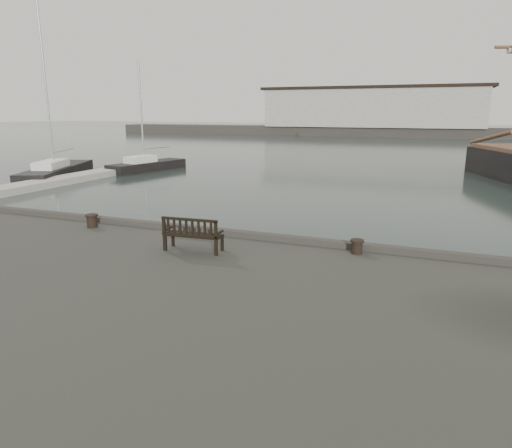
{
  "coord_description": "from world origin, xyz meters",
  "views": [
    {
      "loc": [
        6.16,
        -12.5,
        5.28
      ],
      "look_at": [
        1.44,
        -0.5,
        2.1
      ],
      "focal_mm": 32.0,
      "sensor_mm": 36.0,
      "label": 1
    }
  ],
  "objects": [
    {
      "name": "bollard_left",
      "position": [
        -4.24,
        -0.86,
        1.78
      ],
      "size": [
        0.42,
        0.42,
        0.44
      ],
      "primitive_type": "cylinder",
      "rotation": [
        0.0,
        0.0,
        -0.0
      ],
      "color": "black",
      "rests_on": "quay"
    },
    {
      "name": "breakwater",
      "position": [
        -4.56,
        92.0,
        4.3
      ],
      "size": [
        140.0,
        9.5,
        12.2
      ],
      "color": "#383530",
      "rests_on": "ground"
    },
    {
      "name": "ground",
      "position": [
        0.0,
        0.0,
        0.0
      ],
      "size": [
        400.0,
        400.0,
        0.0
      ],
      "primitive_type": "plane",
      "color": "black",
      "rests_on": "ground"
    },
    {
      "name": "yacht_b",
      "position": [
        -23.5,
        17.1,
        0.25
      ],
      "size": [
        6.68,
        11.24,
        14.63
      ],
      "rotation": [
        0.0,
        0.0,
        0.41
      ],
      "color": "black",
      "rests_on": "ground"
    },
    {
      "name": "yacht_d",
      "position": [
        -18.54,
        23.0,
        0.23
      ],
      "size": [
        3.76,
        8.28,
        10.3
      ],
      "rotation": [
        0.0,
        0.0,
        -0.21
      ],
      "color": "black",
      "rests_on": "ground"
    },
    {
      "name": "bollard_right",
      "position": [
        4.39,
        -0.56,
        1.75
      ],
      "size": [
        0.47,
        0.47,
        0.38
      ],
      "primitive_type": "cylinder",
      "rotation": [
        0.0,
        0.0,
        -0.34
      ],
      "color": "black",
      "rests_on": "quay"
    },
    {
      "name": "pontoon",
      "position": [
        -20.0,
        10.0,
        0.25
      ],
      "size": [
        2.0,
        24.0,
        0.5
      ],
      "primitive_type": "cube",
      "color": "#B7B4A9",
      "rests_on": "ground"
    },
    {
      "name": "bench",
      "position": [
        0.17,
        -1.96,
        1.86
      ],
      "size": [
        1.66,
        0.68,
        0.93
      ],
      "rotation": [
        0.0,
        0.0,
        0.08
      ],
      "color": "black",
      "rests_on": "quay"
    }
  ]
}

